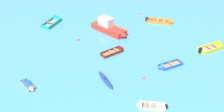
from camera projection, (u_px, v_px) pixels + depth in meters
The scene contains 12 objects.
rowboat_maroon_outer_left at pixel (117, 50), 35.01m from camera, with size 3.64×2.58×1.07m.
motor_launch_red_foreground_center at pixel (111, 28), 39.63m from camera, with size 5.37×6.42×2.53m.
rowboat_grey_near_left at pixel (29, 86), 28.27m from camera, with size 2.05×2.70×0.76m.
rowboat_turquoise_cluster_inner at pixel (55, 20), 43.52m from camera, with size 3.55×4.68×1.47m.
rowboat_yellow_back_row_right at pixel (216, 46), 35.80m from camera, with size 4.47×2.63×1.28m.
rowboat_orange_outer_right at pixel (166, 22), 43.03m from camera, with size 4.65×3.04×1.37m.
rowboat_blue_back_row_center at pixel (165, 67), 31.61m from camera, with size 3.55×2.03×1.01m.
kayak_deep_blue_center at pixel (105, 80), 29.33m from camera, with size 1.61×3.64×0.35m.
rowboat_white_back_row_left at pixel (145, 106), 25.70m from camera, with size 3.13×1.76×0.97m.
mooring_buoy_midfield at pixel (78, 40), 37.86m from camera, with size 0.44×0.44×0.44m, color red.
mooring_buoy_far_field at pixel (144, 78), 29.87m from camera, with size 0.32×0.32×0.32m, color red.
mooring_buoy_between_boats_right at pixel (140, 14), 46.44m from camera, with size 0.40×0.40×0.40m, color red.
Camera 1 is at (-4.57, -10.14, 17.76)m, focal length 41.48 mm.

